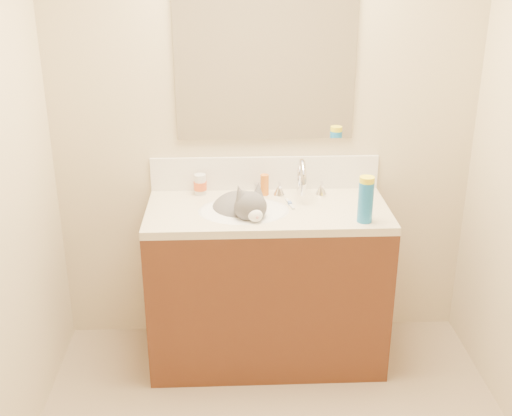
{
  "coord_description": "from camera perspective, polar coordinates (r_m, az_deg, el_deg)",
  "views": [
    {
      "loc": [
        -0.18,
        -1.96,
        2.06
      ],
      "look_at": [
        -0.06,
        0.92,
        0.88
      ],
      "focal_mm": 45.0,
      "sensor_mm": 36.0,
      "label": 1
    }
  ],
  "objects": [
    {
      "name": "pill_bottle",
      "position": [
        3.34,
        -4.98,
        2.1
      ],
      "size": [
        0.08,
        0.08,
        0.11
      ],
      "primitive_type": "cylinder",
      "rotation": [
        0.0,
        0.0,
        -0.41
      ],
      "color": "silver",
      "rests_on": "counter_slab"
    },
    {
      "name": "cat",
      "position": [
        3.18,
        -1.23,
        -0.43
      ],
      "size": [
        0.41,
        0.45,
        0.33
      ],
      "rotation": [
        0.0,
        0.0,
        0.32
      ],
      "color": "#4E4B4E",
      "rests_on": "basin"
    },
    {
      "name": "toothbrush",
      "position": [
        3.22,
        3.03,
        0.38
      ],
      "size": [
        0.04,
        0.14,
        0.01
      ],
      "primitive_type": "cube",
      "rotation": [
        0.0,
        0.0,
        0.18
      ],
      "color": "silver",
      "rests_on": "counter_slab"
    },
    {
      "name": "vanity_cabinet",
      "position": [
        3.37,
        0.99,
        -7.07
      ],
      "size": [
        1.2,
        0.55,
        0.82
      ],
      "primitive_type": "cube",
      "color": "#502815",
      "rests_on": "ground"
    },
    {
      "name": "room_shell",
      "position": [
        2.05,
        2.81,
        5.96
      ],
      "size": [
        2.24,
        2.54,
        2.52
      ],
      "color": "beige",
      "rests_on": "ground"
    },
    {
      "name": "toothbrush_head",
      "position": [
        3.22,
        3.03,
        0.43
      ],
      "size": [
        0.02,
        0.03,
        0.02
      ],
      "primitive_type": "cube",
      "rotation": [
        0.0,
        0.0,
        0.18
      ],
      "color": "#5A77BF",
      "rests_on": "counter_slab"
    },
    {
      "name": "basin",
      "position": [
        3.17,
        -1.1,
        -1.39
      ],
      "size": [
        0.45,
        0.36,
        0.14
      ],
      "primitive_type": "ellipsoid",
      "color": "white",
      "rests_on": "vanity_cabinet"
    },
    {
      "name": "mirror",
      "position": [
        3.25,
        0.84,
        13.0
      ],
      "size": [
        0.9,
        0.02,
        0.8
      ],
      "primitive_type": "cube",
      "color": "white",
      "rests_on": "room_shell"
    },
    {
      "name": "counter_slab",
      "position": [
        3.18,
        1.04,
        -0.31
      ],
      "size": [
        1.2,
        0.55,
        0.04
      ],
      "primitive_type": "cube",
      "color": "beige",
      "rests_on": "vanity_cabinet"
    },
    {
      "name": "pill_label",
      "position": [
        3.35,
        -4.98,
        1.99
      ],
      "size": [
        0.09,
        0.09,
        0.04
      ],
      "primitive_type": "cylinder",
      "rotation": [
        0.0,
        0.0,
        -0.41
      ],
      "color": "#D65623",
      "rests_on": "pill_bottle"
    },
    {
      "name": "amber_bottle",
      "position": [
        3.33,
        0.77,
        2.08
      ],
      "size": [
        0.06,
        0.06,
        0.11
      ],
      "primitive_type": "cylinder",
      "rotation": [
        0.0,
        0.0,
        -0.36
      ],
      "color": "orange",
      "rests_on": "counter_slab"
    },
    {
      "name": "spray_can",
      "position": [
        3.03,
        9.71,
        0.52
      ],
      "size": [
        0.08,
        0.08,
        0.19
      ],
      "primitive_type": "cylinder",
      "rotation": [
        0.0,
        0.0,
        0.13
      ],
      "color": "#1B73BF",
      "rests_on": "counter_slab"
    },
    {
      "name": "faucet",
      "position": [
        3.29,
        4.04,
        2.37
      ],
      "size": [
        0.28,
        0.2,
        0.21
      ],
      "color": "silver",
      "rests_on": "counter_slab"
    },
    {
      "name": "backsplash",
      "position": [
        3.39,
        0.79,
        3.11
      ],
      "size": [
        1.2,
        0.02,
        0.18
      ],
      "primitive_type": "cube",
      "color": "white",
      "rests_on": "counter_slab"
    },
    {
      "name": "silver_jar",
      "position": [
        3.35,
        0.25,
        1.75
      ],
      "size": [
        0.06,
        0.06,
        0.06
      ],
      "primitive_type": "cylinder",
      "rotation": [
        0.0,
        0.0,
        -0.29
      ],
      "color": "#B7B7BC",
      "rests_on": "counter_slab"
    },
    {
      "name": "spray_cap",
      "position": [
        2.99,
        9.84,
        2.36
      ],
      "size": [
        0.08,
        0.08,
        0.04
      ],
      "primitive_type": "cylinder",
      "rotation": [
        0.0,
        0.0,
        0.13
      ],
      "color": "yellow",
      "rests_on": "spray_can"
    }
  ]
}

